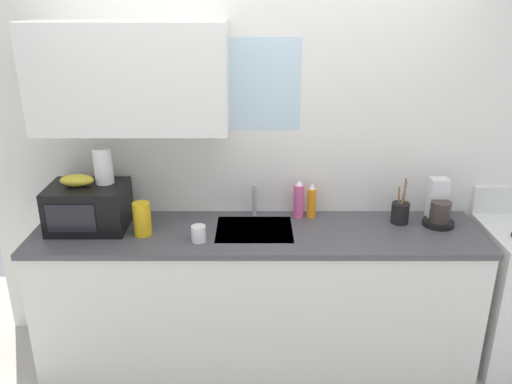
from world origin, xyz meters
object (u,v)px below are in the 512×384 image
at_px(dish_soap_bottle_pink, 297,200).
at_px(utensil_crock, 399,212).
at_px(banana_bunch, 76,180).
at_px(cereal_canister, 141,219).
at_px(paper_towel_roll, 102,166).
at_px(microwave, 87,207).
at_px(coffee_maker, 437,208).
at_px(dish_soap_bottle_orange, 310,201).
at_px(mug_white, 197,234).

relative_size(dish_soap_bottle_pink, utensil_crock, 0.87).
height_order(banana_bunch, cereal_canister, banana_bunch).
bearing_deg(paper_towel_roll, microwave, -152.83).
relative_size(paper_towel_roll, cereal_canister, 1.10).
distance_m(microwave, dish_soap_bottle_pink, 1.29).
bearing_deg(coffee_maker, paper_towel_roll, -179.77).
relative_size(microwave, coffee_maker, 1.64).
xyz_separation_m(dish_soap_bottle_pink, cereal_canister, (-0.94, -0.26, -0.02)).
relative_size(paper_towel_roll, dish_soap_bottle_pink, 0.88).
xyz_separation_m(paper_towel_roll, cereal_canister, (0.24, -0.15, -0.28)).
height_order(banana_bunch, dish_soap_bottle_orange, banana_bunch).
bearing_deg(utensil_crock, banana_bunch, -177.95).
distance_m(paper_towel_roll, coffee_maker, 2.05).
distance_m(dish_soap_bottle_orange, cereal_canister, 1.05).
height_order(dish_soap_bottle_orange, utensil_crock, utensil_crock).
bearing_deg(cereal_canister, banana_bunch, 165.62).
distance_m(banana_bunch, paper_towel_roll, 0.18).
height_order(microwave, dish_soap_bottle_orange, microwave).
bearing_deg(dish_soap_bottle_orange, paper_towel_roll, -174.99).
distance_m(banana_bunch, cereal_canister, 0.45).
height_order(dish_soap_bottle_orange, mug_white, dish_soap_bottle_orange).
height_order(paper_towel_roll, dish_soap_bottle_orange, paper_towel_roll).
bearing_deg(cereal_canister, mug_white, -14.89).
height_order(microwave, banana_bunch, banana_bunch).
distance_m(dish_soap_bottle_orange, mug_white, 0.77).
height_order(microwave, cereal_canister, microwave).
height_order(coffee_maker, dish_soap_bottle_orange, coffee_maker).
bearing_deg(dish_soap_bottle_orange, microwave, -173.21).
height_order(banana_bunch, dish_soap_bottle_pink, banana_bunch).
xyz_separation_m(paper_towel_roll, dish_soap_bottle_pink, (1.18, 0.11, -0.26)).
bearing_deg(microwave, paper_towel_roll, 27.17).
relative_size(dish_soap_bottle_orange, utensil_crock, 0.78).
bearing_deg(cereal_canister, coffee_maker, 5.05).
bearing_deg(mug_white, paper_towel_roll, 157.47).
bearing_deg(cereal_canister, dish_soap_bottle_pink, 15.39).
xyz_separation_m(microwave, dish_soap_bottle_pink, (1.28, 0.16, -0.02)).
distance_m(dish_soap_bottle_pink, cereal_canister, 0.97).
distance_m(paper_towel_roll, dish_soap_bottle_orange, 1.30).
bearing_deg(coffee_maker, utensil_crock, 177.14).
bearing_deg(dish_soap_bottle_pink, utensil_crock, -8.09).
distance_m(dish_soap_bottle_pink, utensil_crock, 0.63).
height_order(banana_bunch, coffee_maker, banana_bunch).
height_order(banana_bunch, utensil_crock, banana_bunch).
bearing_deg(mug_white, utensil_crock, 11.99).
bearing_deg(paper_towel_roll, cereal_canister, -32.01).
relative_size(banana_bunch, mug_white, 2.11).
relative_size(paper_towel_roll, dish_soap_bottle_orange, 0.98).
bearing_deg(cereal_canister, microwave, 163.87).
relative_size(banana_bunch, dish_soap_bottle_pink, 0.80).
distance_m(dish_soap_bottle_pink, dish_soap_bottle_orange, 0.08).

